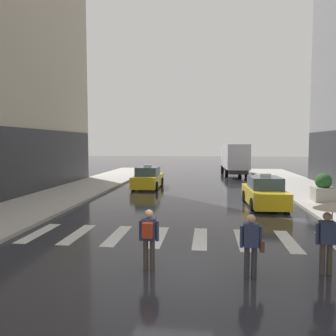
{
  "coord_description": "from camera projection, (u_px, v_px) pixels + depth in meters",
  "views": [
    {
      "loc": [
        1.0,
        -8.89,
        3.44
      ],
      "look_at": [
        -0.99,
        8.0,
        2.17
      ],
      "focal_mm": 35.6,
      "sensor_mm": 36.0,
      "label": 1
    }
  ],
  "objects": [
    {
      "name": "box_truck",
      "position": [
        235.0,
        158.0,
        35.02
      ],
      "size": [
        2.56,
        7.63,
        3.35
      ],
      "color": "#2D2D2D",
      "rests_on": "ground"
    },
    {
      "name": "ground_plane",
      "position": [
        170.0,
        268.0,
        9.18
      ],
      "size": [
        160.0,
        160.0,
        0.0
      ],
      "primitive_type": "plane",
      "color": "#26262B"
    },
    {
      "name": "taxi_lead",
      "position": [
        264.0,
        193.0,
        18.19
      ],
      "size": [
        2.06,
        4.6,
        1.8
      ],
      "color": "yellow",
      "rests_on": "ground"
    },
    {
      "name": "pedestrian_with_umbrella",
      "position": [
        330.0,
        217.0,
        8.62
      ],
      "size": [
        0.96,
        0.96,
        1.94
      ],
      "color": "#473D33",
      "rests_on": "ground"
    },
    {
      "name": "crosswalk_markings",
      "position": [
        179.0,
        237.0,
        12.15
      ],
      "size": [
        11.3,
        2.8,
        0.01
      ],
      "color": "silver",
      "rests_on": "ground"
    },
    {
      "name": "taxi_second",
      "position": [
        148.0,
        178.0,
        25.66
      ],
      "size": [
        1.98,
        4.56,
        1.8
      ],
      "color": "yellow",
      "rests_on": "ground"
    },
    {
      "name": "pedestrian_with_handbag",
      "position": [
        251.0,
        242.0,
        8.43
      ],
      "size": [
        0.6,
        0.24,
        1.65
      ],
      "color": "#333338",
      "rests_on": "ground"
    },
    {
      "name": "pedestrian_with_backpack",
      "position": [
        149.0,
        235.0,
        8.99
      ],
      "size": [
        0.55,
        0.43,
        1.65
      ],
      "color": "#473D33",
      "rests_on": "ground"
    },
    {
      "name": "planter_mid_block",
      "position": [
        323.0,
        189.0,
        18.82
      ],
      "size": [
        1.1,
        1.1,
        1.6
      ],
      "color": "#A8A399",
      "rests_on": "curb_right"
    }
  ]
}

